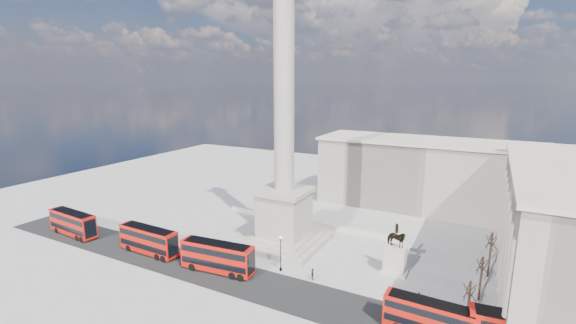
# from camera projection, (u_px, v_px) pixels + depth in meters

# --- Properties ---
(ground) EXTENTS (180.00, 180.00, 0.00)m
(ground) POSITION_uv_depth(u_px,v_px,m) (271.00, 254.00, 68.65)
(ground) COLOR #A5A19C
(ground) RESTS_ON ground
(asphalt_road) EXTENTS (120.00, 9.00, 0.01)m
(asphalt_road) POSITION_uv_depth(u_px,v_px,m) (266.00, 287.00, 57.72)
(asphalt_road) COLOR black
(asphalt_road) RESTS_ON ground
(nelsons_column) EXTENTS (14.00, 14.00, 49.85)m
(nelsons_column) POSITION_uv_depth(u_px,v_px,m) (284.00, 178.00, 70.29)
(nelsons_column) COLOR #A29687
(nelsons_column) RESTS_ON ground
(balustrade_wall) EXTENTS (40.00, 0.60, 1.10)m
(balustrade_wall) POSITION_uv_depth(u_px,v_px,m) (309.00, 223.00, 82.37)
(balustrade_wall) COLOR #C1B3A0
(balustrade_wall) RESTS_ON ground
(building_northeast) EXTENTS (51.00, 17.00, 16.60)m
(building_northeast) POSITION_uv_depth(u_px,v_px,m) (427.00, 174.00, 92.35)
(building_northeast) COLOR beige
(building_northeast) RESTS_ON ground
(red_bus_a) EXTENTS (12.06, 3.07, 4.86)m
(red_bus_a) POSITION_uv_depth(u_px,v_px,m) (149.00, 240.00, 68.43)
(red_bus_a) COLOR #B81209
(red_bus_a) RESTS_ON ground
(red_bus_b) EXTENTS (12.50, 3.99, 4.98)m
(red_bus_b) POSITION_uv_depth(u_px,v_px,m) (218.00, 257.00, 61.82)
(red_bus_b) COLOR #B81209
(red_bus_b) RESTS_ON ground
(red_bus_c) EXTENTS (10.95, 2.85, 4.41)m
(red_bus_c) POSITION_uv_depth(u_px,v_px,m) (430.00, 318.00, 46.42)
(red_bus_c) COLOR #B81209
(red_bus_c) RESTS_ON ground
(red_bus_e) EXTENTS (12.14, 3.54, 4.86)m
(red_bus_e) POSITION_uv_depth(u_px,v_px,m) (73.00, 223.00, 76.57)
(red_bus_e) COLOR #B81209
(red_bus_e) RESTS_ON ground
(victorian_lamp) EXTENTS (0.52, 0.52, 6.02)m
(victorian_lamp) POSITION_uv_depth(u_px,v_px,m) (281.00, 250.00, 62.00)
(victorian_lamp) COLOR black
(victorian_lamp) RESTS_ON ground
(equestrian_statue) EXTENTS (4.07, 3.05, 8.46)m
(equestrian_statue) POSITION_uv_depth(u_px,v_px,m) (395.00, 256.00, 61.36)
(equestrian_statue) COLOR #C1B3A0
(equestrian_statue) RESTS_ON ground
(bare_tree_near) EXTENTS (1.64, 1.64, 7.17)m
(bare_tree_near) POSITION_uv_depth(u_px,v_px,m) (470.00, 290.00, 46.29)
(bare_tree_near) COLOR #332319
(bare_tree_near) RESTS_ON ground
(bare_tree_mid) EXTENTS (1.80, 1.80, 6.84)m
(bare_tree_mid) POSITION_uv_depth(u_px,v_px,m) (482.00, 264.00, 53.29)
(bare_tree_mid) COLOR #332319
(bare_tree_mid) RESTS_ON ground
(bare_tree_far) EXTENTS (1.89, 1.89, 7.74)m
(bare_tree_far) POSITION_uv_depth(u_px,v_px,m) (492.00, 240.00, 59.60)
(bare_tree_far) COLOR #332319
(bare_tree_far) RESTS_ON ground
(pedestrian_walking) EXTENTS (0.60, 0.45, 1.50)m
(pedestrian_walking) POSITION_uv_depth(u_px,v_px,m) (424.00, 307.00, 51.25)
(pedestrian_walking) COLOR #272A24
(pedestrian_walking) RESTS_ON ground
(pedestrian_standing) EXTENTS (0.96, 0.82, 1.71)m
(pedestrian_standing) POSITION_uv_depth(u_px,v_px,m) (419.00, 298.00, 53.29)
(pedestrian_standing) COLOR #272A24
(pedestrian_standing) RESTS_ON ground
(pedestrian_crossing) EXTENTS (1.03, 1.17, 1.90)m
(pedestrian_crossing) POSITION_uv_depth(u_px,v_px,m) (313.00, 274.00, 59.65)
(pedestrian_crossing) COLOR #272A24
(pedestrian_crossing) RESTS_ON ground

